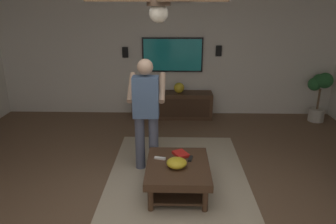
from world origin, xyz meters
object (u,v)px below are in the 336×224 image
Objects in this scene: vase_round at (179,88)px; potted_plant_tall at (320,90)px; media_console at (172,105)px; wall_speaker_right at (125,52)px; book at (181,154)px; ceiling_fan at (160,4)px; person_standing at (146,109)px; coffee_table at (178,171)px; wall_speaker_left at (219,51)px; tv at (173,55)px; remote_white at (160,158)px; remote_black at (190,159)px; bowl at (177,163)px.

potted_plant_tall is at bearing -91.82° from vase_round.
wall_speaker_right is at bearing -104.14° from media_console.
ceiling_fan is (-1.11, 0.21, 1.91)m from book.
potted_plant_tall is 4.13m from wall_speaker_right.
ceiling_fan reaches higher than vase_round.
ceiling_fan is (-1.49, -0.28, 1.39)m from person_standing.
coffee_table is 3.53m from wall_speaker_right.
coffee_table is 3.47m from wall_speaker_left.
tv is 0.78× the size of person_standing.
potted_plant_tall is 4.60× the size of vase_round.
person_standing is 0.75m from remote_white.
book is at bearing 56.85° from remote_black.
coffee_table is 4.55× the size of vase_round.
person_standing is 10.93× the size of remote_white.
wall_speaker_right is at bearing -7.65° from book.
bowl is 0.31m from remote_white.
wall_speaker_right is at bearing 120.19° from remote_white.
wall_speaker_right is (0.35, 4.06, 0.70)m from potted_plant_tall.
remote_white is 0.68× the size of wall_speaker_left.
ceiling_fan is (-3.77, 0.06, 2.05)m from media_console.
vase_round is at bearing -29.17° from book.
remote_white and remote_black have the same top height.
coffee_table is at bearing -16.48° from remote_white.
wall_speaker_right reaches higher than potted_plant_tall.
vase_round is (-0.25, -0.14, -0.65)m from tv.
wall_speaker_left is at bearing -1.38° from remote_black.
bowl is 1.70× the size of remote_black.
wall_speaker_right is (3.25, 1.10, 0.91)m from bowl.
coffee_table is 4.55× the size of book.
wall_speaker_right is at bearing 77.22° from vase_round.
remote_black is 2.18m from ceiling_fan.
bowl is at bearing 141.06° from book.
potted_plant_tall is at bearing -99.67° from wall_speaker_left.
book is at bearing -9.66° from bowl.
person_standing is 2.90m from wall_speaker_left.
person_standing reaches higher than wall_speaker_right.
ceiling_fan reaches higher than remote_black.
bowl is (-0.71, -0.43, -0.48)m from person_standing.
ceiling_fan is at bearing -72.16° from remote_white.
book is (0.26, -0.04, 0.12)m from coffee_table.
potted_plant_tall is (-0.34, -3.05, -0.65)m from tv.
book is (0.12, -0.28, 0.01)m from remote_white.
coffee_table is at bearing -145.09° from person_standing.
remote_white is 0.40m from remote_black.
book is at bearing 3.19° from media_console.
remote_white is at bearing 3.82° from ceiling_fan.
wall_speaker_right is (0.26, 1.15, 0.70)m from vase_round.
person_standing reaches higher than remote_black.
potted_plant_tall is 3.96× the size of bowl.
bowl is 1.16× the size of wall_speaker_right.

